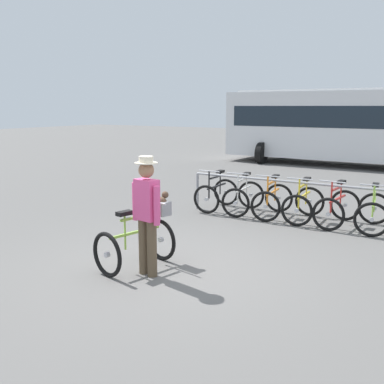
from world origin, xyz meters
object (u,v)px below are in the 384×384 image
racked_bike_red (337,208)px  racked_bike_lime (373,212)px  racked_bike_yellow (303,204)px  featured_bicycle (142,235)px  racked_bike_white (244,197)px  bus_distant (349,123)px  racked_bike_black (217,194)px  racked_bike_orange (272,200)px  person_with_featured_bike (147,211)px

racked_bike_red → racked_bike_lime: 0.70m
racked_bike_yellow → racked_bike_red: (0.70, 0.01, 0.00)m
featured_bicycle → racked_bike_white: bearing=93.4°
racked_bike_lime → bus_distant: 10.34m
racked_bike_white → racked_bike_yellow: 1.40m
racked_bike_black → racked_bike_orange: (1.40, 0.01, 0.00)m
racked_bike_red → person_with_featured_bike: (-1.56, -4.26, 0.58)m
racked_bike_orange → bus_distant: (-0.80, 9.85, 1.37)m
racked_bike_orange → featured_bicycle: size_ratio=0.93×
featured_bicycle → bus_distant: 13.91m
person_with_featured_bike → featured_bicycle: bearing=141.2°
racked_bike_black → racked_bike_lime: (3.50, 0.03, 0.00)m
racked_bike_black → racked_bike_red: 2.80m
racked_bike_lime → racked_bike_red: bearing=-179.5°
racked_bike_orange → racked_bike_red: size_ratio=1.00×
racked_bike_white → racked_bike_red: (2.10, 0.02, 0.00)m
racked_bike_red → person_with_featured_bike: person_with_featured_bike is taller
racked_bike_white → racked_bike_orange: (0.70, 0.01, 0.00)m
racked_bike_white → bus_distant: size_ratio=0.11×
racked_bike_white → racked_bike_orange: bearing=0.5°
racked_bike_black → person_with_featured_bike: 4.45m
bus_distant → racked_bike_black: bearing=-93.5°
person_with_featured_bike → racked_bike_yellow: bearing=78.6°
racked_bike_red → featured_bicycle: 4.43m
racked_bike_yellow → racked_bike_lime: (1.40, 0.01, 0.00)m
racked_bike_red → featured_bicycle: featured_bicycle is taller
racked_bike_black → racked_bike_white: bearing=0.5°
racked_bike_orange → racked_bike_red: same height
racked_bike_red → featured_bicycle: (-1.86, -4.01, 0.12)m
racked_bike_white → racked_bike_orange: 0.70m
bus_distant → racked_bike_lime: bearing=-73.6°
racked_bike_black → racked_bike_orange: bearing=0.5°
racked_bike_white → featured_bicycle: size_ratio=0.92×
racked_bike_white → person_with_featured_bike: person_with_featured_bike is taller
racked_bike_orange → racked_bike_yellow: (0.70, 0.01, -0.00)m
person_with_featured_bike → racked_bike_black: bearing=106.4°
racked_bike_black → racked_bike_orange: size_ratio=0.98×
racked_bike_orange → person_with_featured_bike: size_ratio=0.67×
racked_bike_black → featured_bicycle: (0.94, -3.99, 0.12)m
racked_bike_black → bus_distant: bus_distant is taller
racked_bike_lime → person_with_featured_bike: person_with_featured_bike is taller
racked_bike_lime → person_with_featured_bike: size_ratio=0.69×
featured_bicycle → bus_distant: bearing=91.4°
racked_bike_black → racked_bike_lime: bearing=0.5°
racked_bike_black → racked_bike_lime: 3.50m
racked_bike_black → featured_bicycle: bearing=-76.8°
racked_bike_black → racked_bike_yellow: bearing=0.5°
racked_bike_white → racked_bike_lime: 2.80m
person_with_featured_bike → bus_distant: (-0.64, 14.09, 0.79)m
bus_distant → person_with_featured_bike: bearing=-87.4°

